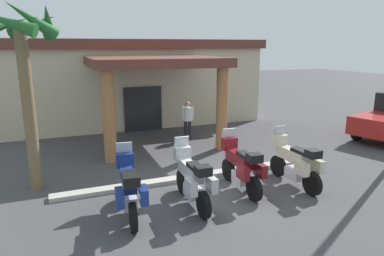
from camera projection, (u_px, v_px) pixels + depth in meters
The scene contains 9 objects.
ground_plane at pixel (212, 190), 9.84m from camera, with size 80.00×80.00×0.00m, color #424244.
motel_building at pixel (130, 80), 18.69m from camera, with size 13.23×10.66×4.27m.
motorcycle_blue at pixel (129, 188), 8.18m from camera, with size 0.76×2.21×1.61m.
motorcycle_silver at pixel (193, 179), 8.75m from camera, with size 0.71×2.21×1.61m.
motorcycle_maroon at pixel (241, 166), 9.66m from camera, with size 0.72×2.21×1.61m.
motorcycle_cream at pixel (295, 163), 9.98m from camera, with size 0.70×2.21×1.61m.
pedestrian at pixel (188, 118), 14.87m from camera, with size 0.44×0.35×1.66m.
palm_tree_roadside at pixel (22, 51), 8.99m from camera, with size 2.07×2.18×5.13m.
curb_strip at pixel (197, 176), 10.67m from camera, with size 8.46×0.36×0.12m, color #ADA89E.
Camera 1 is at (-3.98, -8.27, 3.99)m, focal length 32.41 mm.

